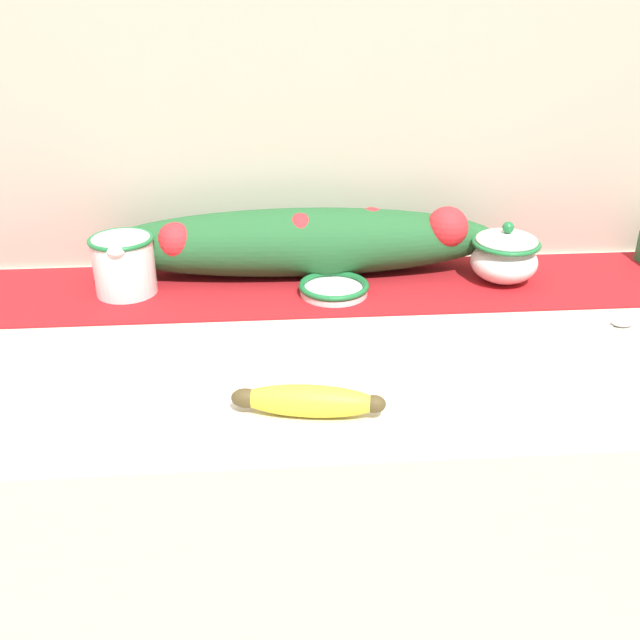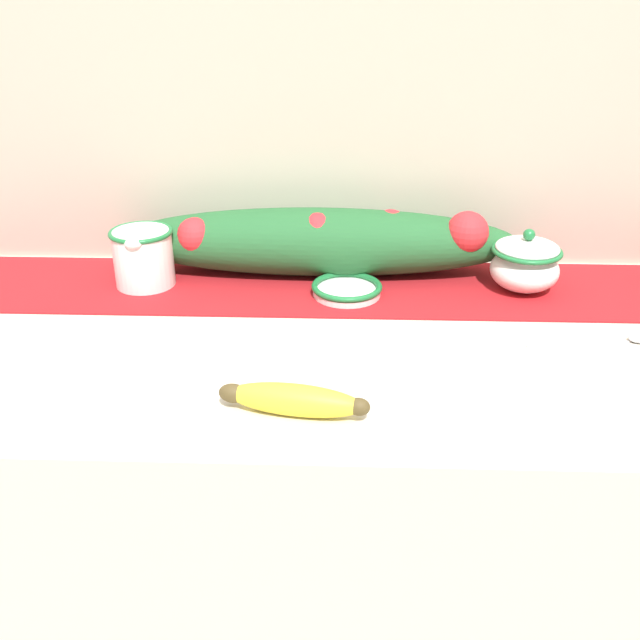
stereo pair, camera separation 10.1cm
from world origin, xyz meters
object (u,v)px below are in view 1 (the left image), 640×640
banana (308,401)px  spoon (613,325)px  cream_pitcher (124,263)px  small_dish (334,288)px  sugar_bowl (505,256)px

banana → spoon: (0.48, 0.20, -0.02)m
cream_pitcher → spoon: bearing=-13.6°
cream_pitcher → spoon: size_ratio=0.65×
cream_pitcher → small_dish: 0.35m
sugar_bowl → banana: (-0.37, -0.39, -0.03)m
cream_pitcher → small_dish: bearing=-5.6°
cream_pitcher → sugar_bowl: size_ratio=1.07×
spoon → cream_pitcher: bearing=159.2°
spoon → banana: bearing=-164.3°
sugar_bowl → banana: sugar_bowl is taller
spoon → sugar_bowl: bearing=115.5°
banana → cream_pitcher: bearing=126.0°
cream_pitcher → banana: size_ratio=0.65×
sugar_bowl → cream_pitcher: bearing=179.9°
cream_pitcher → small_dish: (0.35, -0.03, -0.04)m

